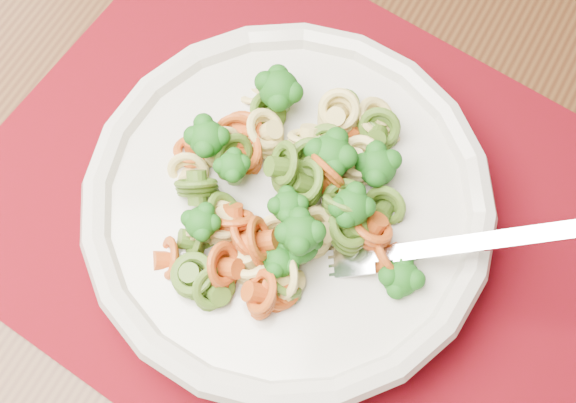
{
  "coord_description": "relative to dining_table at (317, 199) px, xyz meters",
  "views": [
    {
      "loc": [
        0.55,
        -0.42,
        1.31
      ],
      "look_at": [
        0.53,
        -0.23,
        0.83
      ],
      "focal_mm": 50.0,
      "sensor_mm": 36.0,
      "label": 1
    }
  ],
  "objects": [
    {
      "name": "dining_table",
      "position": [
        0.0,
        0.0,
        0.0
      ],
      "size": [
        1.56,
        1.32,
        0.79
      ],
      "rotation": [
        0.0,
        0.0,
        -0.42
      ],
      "color": "#4B2D15",
      "rests_on": "ground"
    },
    {
      "name": "fork",
      "position": [
        0.03,
        -0.11,
        0.16
      ],
      "size": [
        0.18,
        0.05,
        0.08
      ],
      "primitive_type": null,
      "rotation": [
        0.0,
        -0.35,
        0.12
      ],
      "color": "silver",
      "rests_on": "pasta_bowl"
    },
    {
      "name": "pasta_bowl",
      "position": [
        -0.02,
        -0.07,
        0.15
      ],
      "size": [
        0.27,
        0.27,
        0.05
      ],
      "color": "beige",
      "rests_on": "placemat"
    },
    {
      "name": "placemat",
      "position": [
        -0.0,
        -0.06,
        0.12
      ],
      "size": [
        0.57,
        0.53,
        0.0
      ],
      "primitive_type": "cube",
      "rotation": [
        0.0,
        0.0,
        -0.5
      ],
      "color": "#630414",
      "rests_on": "dining_table"
    },
    {
      "name": "pasta_broccoli_heap",
      "position": [
        -0.02,
        -0.07,
        0.17
      ],
      "size": [
        0.23,
        0.23,
        0.06
      ],
      "primitive_type": null,
      "color": "tan",
      "rests_on": "pasta_bowl"
    }
  ]
}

